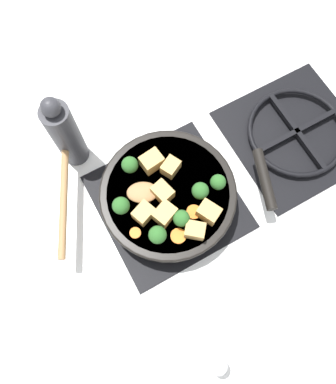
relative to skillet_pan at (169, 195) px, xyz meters
The scene contains 23 objects.
ground_plane 0.05m from the skillet_pan, 110.01° to the right, with size 2.40×2.40×0.00m, color white.
front_burner_grate 0.04m from the skillet_pan, 110.01° to the right, with size 0.31×0.31×0.03m.
rear_burner_grate 0.36m from the skillet_pan, 90.12° to the left, with size 0.31×0.31×0.03m.
skillet_pan is the anchor object (origin of this frame).
wooden_spoon 0.16m from the skillet_pan, 115.66° to the right, with size 0.25×0.26×0.02m.
tofu_cube_center_large 0.08m from the skillet_pan, behind, with size 0.05×0.04×0.04m, color tan.
tofu_cube_near_handle 0.07m from the skillet_pan, 38.40° to the right, with size 0.04×0.04×0.04m, color tan.
tofu_cube_east_chunk 0.10m from the skillet_pan, 29.55° to the left, with size 0.04×0.03×0.03m, color tan.
tofu_cube_west_chunk 0.04m from the skillet_pan, 90.69° to the right, with size 0.04×0.03×0.03m, color tan.
tofu_cube_back_piece 0.08m from the skillet_pan, 74.26° to the right, with size 0.04×0.03×0.03m, color tan.
tofu_cube_front_piece 0.06m from the skillet_pan, 147.09° to the left, with size 0.04×0.03×0.03m, color tan.
tofu_cube_mid_small 0.11m from the skillet_pan, ahead, with size 0.04×0.03×0.03m, color tan.
broccoli_floret_near_spoon 0.08m from the skillet_pan, 55.69° to the left, with size 0.04×0.04×0.04m.
broccoli_floret_center_top 0.11m from the skillet_pan, 42.09° to the right, with size 0.04×0.04×0.04m.
broccoli_floret_east_rim 0.11m from the skillet_pan, 151.01° to the right, with size 0.04×0.04×0.04m.
broccoli_floret_west_rim 0.12m from the skillet_pan, 97.73° to the right, with size 0.04×0.04×0.04m.
broccoli_floret_north_edge 0.08m from the skillet_pan, ahead, with size 0.04×0.04×0.04m.
broccoli_floret_south_cluster 0.11m from the skillet_pan, 68.48° to the left, with size 0.03×0.03×0.04m.
carrot_slice_orange_thin 0.10m from the skillet_pan, 17.82° to the right, with size 0.03×0.03×0.01m, color orange.
carrot_slice_near_center 0.12m from the skillet_pan, 66.71° to the right, with size 0.02×0.02×0.01m, color orange.
carrot_slice_edge_slice 0.07m from the skillet_pan, 19.94° to the left, with size 0.03×0.03×0.01m, color orange.
pepper_mill 0.26m from the skillet_pan, 147.44° to the right, with size 0.06×0.06×0.24m.
salt_shaker 0.35m from the skillet_pan, 14.18° to the right, with size 0.04×0.04×0.09m.
Camera 1 is at (0.22, -0.12, 0.84)m, focal length 35.00 mm.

